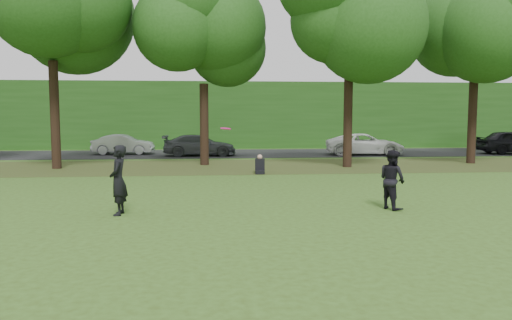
# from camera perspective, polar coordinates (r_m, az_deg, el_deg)

# --- Properties ---
(ground) EXTENTS (120.00, 120.00, 0.00)m
(ground) POSITION_cam_1_polar(r_m,az_deg,el_deg) (12.17, 7.67, -7.15)
(ground) COLOR #324A17
(ground) RESTS_ON ground
(leaf_litter) EXTENTS (60.00, 7.00, 0.01)m
(leaf_litter) POSITION_cam_1_polar(r_m,az_deg,el_deg) (24.86, 1.01, -0.71)
(leaf_litter) COLOR #433817
(leaf_litter) RESTS_ON ground
(street) EXTENTS (70.00, 7.00, 0.02)m
(street) POSITION_cam_1_polar(r_m,az_deg,el_deg) (32.79, -0.49, 0.77)
(street) COLOR black
(street) RESTS_ON ground
(far_hedge) EXTENTS (70.00, 3.00, 5.00)m
(far_hedge) POSITION_cam_1_polar(r_m,az_deg,el_deg) (38.67, -1.23, 5.16)
(far_hedge) COLOR #204915
(far_hedge) RESTS_ON ground
(player_left) EXTENTS (0.44, 0.66, 1.82)m
(player_left) POSITION_cam_1_polar(r_m,az_deg,el_deg) (13.34, -15.46, -2.23)
(player_left) COLOR black
(player_left) RESTS_ON ground
(player_right) EXTENTS (0.87, 0.97, 1.63)m
(player_right) POSITION_cam_1_polar(r_m,az_deg,el_deg) (14.17, 15.29, -2.17)
(player_right) COLOR black
(player_right) RESTS_ON ground
(parked_cars) EXTENTS (39.84, 4.15, 1.53)m
(parked_cars) POSITION_cam_1_polar(r_m,az_deg,el_deg) (31.48, 0.56, 1.86)
(parked_cars) COLOR black
(parked_cars) RESTS_ON street
(frisbee) EXTENTS (0.36, 0.36, 0.07)m
(frisbee) POSITION_cam_1_polar(r_m,az_deg,el_deg) (12.81, -3.49, 3.60)
(frisbee) COLOR #FF1596
(frisbee) RESTS_ON ground
(seated_person) EXTENTS (0.47, 0.76, 0.83)m
(seated_person) POSITION_cam_1_polar(r_m,az_deg,el_deg) (21.86, 0.45, -0.73)
(seated_person) COLOR black
(seated_person) RESTS_ON ground
(tree_line) EXTENTS (55.30, 7.90, 12.31)m
(tree_line) POSITION_cam_1_polar(r_m,az_deg,el_deg) (25.17, 0.25, 17.31)
(tree_line) COLOR black
(tree_line) RESTS_ON ground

